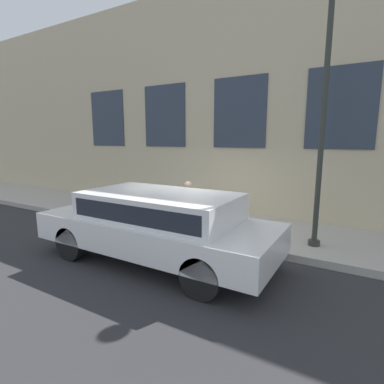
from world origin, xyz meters
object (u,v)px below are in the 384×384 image
object	(u,v)px
parked_truck_white_near	(157,221)
fire_hydrant	(196,215)
person	(188,198)
street_lamp	(326,87)

from	to	relation	value
parked_truck_white_near	fire_hydrant	bearing A→B (deg)	5.10
person	parked_truck_white_near	size ratio (longest dim) A/B	0.24
fire_hydrant	street_lamp	bearing A→B (deg)	-85.28
fire_hydrant	person	world-z (taller)	person
parked_truck_white_near	street_lamp	distance (m)	4.55
fire_hydrant	parked_truck_white_near	size ratio (longest dim) A/B	0.14
parked_truck_white_near	person	bearing A→B (deg)	15.31
fire_hydrant	street_lamp	xyz separation A→B (m)	(0.25, -3.00, 3.13)
fire_hydrant	street_lamp	distance (m)	4.35
fire_hydrant	person	distance (m)	0.67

